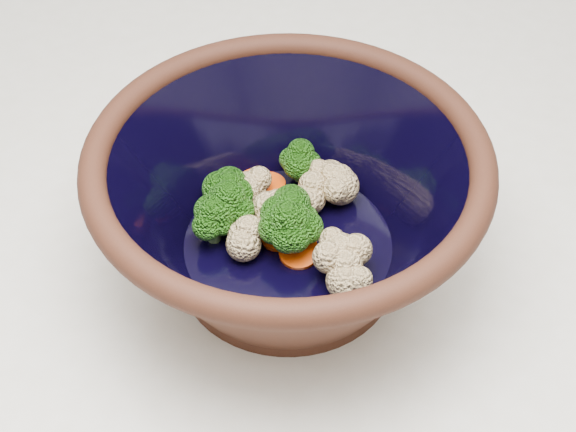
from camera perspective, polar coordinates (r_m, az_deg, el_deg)
mixing_bowl at (r=0.62m, az=0.00°, el=0.82°), size 0.30×0.30×0.13m
vegetable_pile at (r=0.64m, az=-0.45°, el=0.35°), size 0.14×0.15×0.06m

